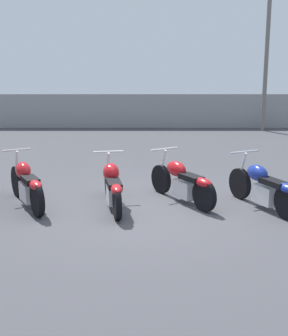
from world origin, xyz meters
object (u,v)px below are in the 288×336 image
Objects in this scene: motorcycle_slot_2 at (111,186)px; motorcycle_slot_3 at (182,182)px; light_pole_left at (267,26)px; motorcycle_slot_1 at (26,185)px; motorcycle_slot_4 at (263,187)px.

motorcycle_slot_3 is (1.32, 0.34, -0.01)m from motorcycle_slot_2.
motorcycle_slot_1 is (-6.79, -9.70, -3.50)m from light_pole_left.
motorcycle_slot_1 is 1.04× the size of motorcycle_slot_3.
motorcycle_slot_4 is at bearing -11.95° from motorcycle_slot_2.
light_pole_left reaches higher than motorcycle_slot_3.
motorcycle_slot_4 is (1.45, -0.42, 0.01)m from motorcycle_slot_3.
light_pole_left is 10.79m from motorcycle_slot_3.
motorcycle_slot_4 reaches higher than motorcycle_slot_2.
motorcycle_slot_2 is 1.36m from motorcycle_slot_3.
motorcycle_slot_3 is (-3.87, -9.44, -3.51)m from light_pole_left.
light_pole_left is 12.35m from motorcycle_slot_1.
motorcycle_slot_1 reaches higher than motorcycle_slot_3.
motorcycle_slot_1 is at bearing 167.04° from motorcycle_slot_2.
motorcycle_slot_1 is at bearing 153.82° from motorcycle_slot_4.
motorcycle_slot_3 is at bearing -112.30° from light_pole_left.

